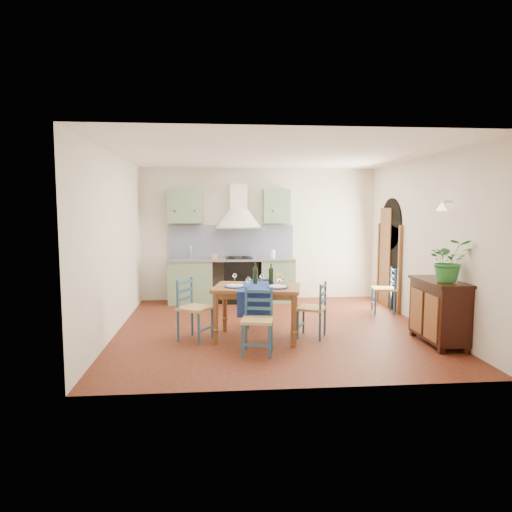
# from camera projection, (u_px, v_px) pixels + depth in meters

# --- Properties ---
(floor) EXTENTS (5.00, 5.00, 0.00)m
(floor) POSITION_uv_depth(u_px,v_px,m) (273.00, 328.00, 7.44)
(floor) COLOR #40140D
(floor) RESTS_ON ground
(back_wall) EXTENTS (5.00, 0.96, 2.80)m
(back_wall) POSITION_uv_depth(u_px,v_px,m) (238.00, 252.00, 9.56)
(back_wall) COLOR beige
(back_wall) RESTS_ON ground
(right_wall) EXTENTS (0.26, 5.00, 2.80)m
(right_wall) POSITION_uv_depth(u_px,v_px,m) (416.00, 245.00, 7.80)
(right_wall) COLOR beige
(right_wall) RESTS_ON ground
(left_wall) EXTENTS (0.04, 5.00, 2.80)m
(left_wall) POSITION_uv_depth(u_px,v_px,m) (114.00, 244.00, 7.08)
(left_wall) COLOR beige
(left_wall) RESTS_ON ground
(ceiling) EXTENTS (5.00, 5.00, 0.01)m
(ceiling) POSITION_uv_depth(u_px,v_px,m) (274.00, 154.00, 7.15)
(ceiling) COLOR white
(ceiling) RESTS_ON back_wall
(dining_table) EXTENTS (1.40, 1.10, 1.12)m
(dining_table) POSITION_uv_depth(u_px,v_px,m) (257.00, 292.00, 6.77)
(dining_table) COLOR brown
(dining_table) RESTS_ON ground
(chair_near) EXTENTS (0.48, 0.48, 0.88)m
(chair_near) POSITION_uv_depth(u_px,v_px,m) (258.00, 320.00, 6.12)
(chair_near) COLOR navy
(chair_near) RESTS_ON ground
(chair_far) EXTENTS (0.43, 0.43, 0.86)m
(chair_far) POSITION_uv_depth(u_px,v_px,m) (259.00, 300.00, 7.52)
(chair_far) COLOR navy
(chair_far) RESTS_ON ground
(chair_left) EXTENTS (0.59, 0.59, 0.91)m
(chair_left) POSITION_uv_depth(u_px,v_px,m) (193.00, 308.00, 6.78)
(chair_left) COLOR navy
(chair_left) RESTS_ON ground
(chair_right) EXTENTS (0.53, 0.53, 0.85)m
(chair_right) POSITION_uv_depth(u_px,v_px,m) (314.00, 309.00, 6.90)
(chair_right) COLOR navy
(chair_right) RESTS_ON ground
(chair_spare) EXTENTS (0.46, 0.46, 0.86)m
(chair_spare) POSITION_uv_depth(u_px,v_px,m) (385.00, 289.00, 8.54)
(chair_spare) COLOR navy
(chair_spare) RESTS_ON ground
(sideboard) EXTENTS (0.50, 1.05, 0.94)m
(sideboard) POSITION_uv_depth(u_px,v_px,m) (439.00, 309.00, 6.54)
(sideboard) COLOR black
(sideboard) RESTS_ON ground
(potted_plant) EXTENTS (0.63, 0.57, 0.60)m
(potted_plant) POSITION_uv_depth(u_px,v_px,m) (449.00, 261.00, 6.28)
(potted_plant) COLOR #26702C
(potted_plant) RESTS_ON sideboard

